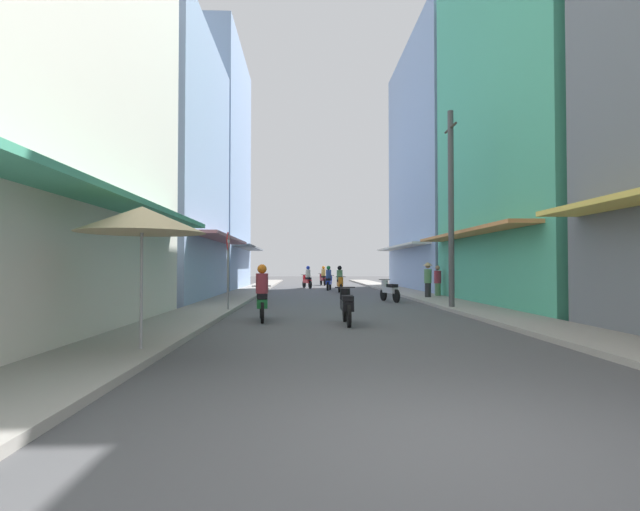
{
  "coord_description": "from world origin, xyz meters",
  "views": [
    {
      "loc": [
        -1.27,
        -4.03,
        1.5
      ],
      "look_at": [
        -0.62,
        15.47,
        1.97
      ],
      "focal_mm": 26.83,
      "sensor_mm": 36.0,
      "label": 1
    }
  ],
  "objects_px": {
    "motorbike_silver": "(389,290)",
    "motorbike_green": "(262,296)",
    "motorbike_red": "(307,278)",
    "vendor_umbrella": "(142,220)",
    "motorbike_maroon": "(323,277)",
    "utility_pole": "(451,208)",
    "motorbike_black": "(347,305)",
    "motorbike_orange": "(340,281)",
    "pedestrian_midway": "(438,282)",
    "motorbike_blue": "(329,279)",
    "street_sign_no_entry": "(228,260)",
    "pedestrian_crossing": "(428,279)"
  },
  "relations": [
    {
      "from": "motorbike_maroon",
      "to": "motorbike_green",
      "type": "relative_size",
      "value": 0.99
    },
    {
      "from": "pedestrian_midway",
      "to": "street_sign_no_entry",
      "type": "distance_m",
      "value": 11.45
    },
    {
      "from": "motorbike_green",
      "to": "motorbike_orange",
      "type": "xyz_separation_m",
      "value": [
        3.24,
        14.11,
        0.0
      ]
    },
    {
      "from": "pedestrian_crossing",
      "to": "vendor_umbrella",
      "type": "height_order",
      "value": "vendor_umbrella"
    },
    {
      "from": "motorbike_blue",
      "to": "street_sign_no_entry",
      "type": "relative_size",
      "value": 0.68
    },
    {
      "from": "motorbike_blue",
      "to": "pedestrian_crossing",
      "type": "bearing_deg",
      "value": -65.69
    },
    {
      "from": "vendor_umbrella",
      "to": "motorbike_blue",
      "type": "bearing_deg",
      "value": 79.11
    },
    {
      "from": "motorbike_orange",
      "to": "vendor_umbrella",
      "type": "height_order",
      "value": "vendor_umbrella"
    },
    {
      "from": "motorbike_black",
      "to": "pedestrian_midway",
      "type": "bearing_deg",
      "value": 62.67
    },
    {
      "from": "utility_pole",
      "to": "motorbike_maroon",
      "type": "bearing_deg",
      "value": 99.08
    },
    {
      "from": "motorbike_black",
      "to": "motorbike_silver",
      "type": "relative_size",
      "value": 1.03
    },
    {
      "from": "motorbike_silver",
      "to": "utility_pole",
      "type": "relative_size",
      "value": 0.25
    },
    {
      "from": "utility_pole",
      "to": "street_sign_no_entry",
      "type": "distance_m",
      "value": 7.89
    },
    {
      "from": "motorbike_red",
      "to": "vendor_umbrella",
      "type": "bearing_deg",
      "value": -96.66
    },
    {
      "from": "motorbike_red",
      "to": "motorbike_black",
      "type": "bearing_deg",
      "value": -87.53
    },
    {
      "from": "motorbike_black",
      "to": "utility_pole",
      "type": "bearing_deg",
      "value": 44.46
    },
    {
      "from": "motorbike_silver",
      "to": "street_sign_no_entry",
      "type": "distance_m",
      "value": 7.97
    },
    {
      "from": "motorbike_maroon",
      "to": "motorbike_red",
      "type": "bearing_deg",
      "value": -103.61
    },
    {
      "from": "motorbike_orange",
      "to": "pedestrian_midway",
      "type": "bearing_deg",
      "value": -46.83
    },
    {
      "from": "motorbike_maroon",
      "to": "motorbike_blue",
      "type": "distance_m",
      "value": 8.24
    },
    {
      "from": "motorbike_black",
      "to": "motorbike_maroon",
      "type": "bearing_deg",
      "value": 89.1
    },
    {
      "from": "motorbike_green",
      "to": "street_sign_no_entry",
      "type": "relative_size",
      "value": 0.68
    },
    {
      "from": "motorbike_maroon",
      "to": "vendor_umbrella",
      "type": "relative_size",
      "value": 0.71
    },
    {
      "from": "motorbike_silver",
      "to": "motorbike_blue",
      "type": "relative_size",
      "value": 0.98
    },
    {
      "from": "motorbike_maroon",
      "to": "pedestrian_midway",
      "type": "xyz_separation_m",
      "value": [
        4.91,
        -16.2,
        0.08
      ]
    },
    {
      "from": "motorbike_red",
      "to": "motorbike_blue",
      "type": "bearing_deg",
      "value": -63.51
    },
    {
      "from": "motorbike_green",
      "to": "pedestrian_midway",
      "type": "xyz_separation_m",
      "value": [
        7.62,
        9.44,
        0.08
      ]
    },
    {
      "from": "motorbike_green",
      "to": "pedestrian_midway",
      "type": "relative_size",
      "value": 1.15
    },
    {
      "from": "motorbike_silver",
      "to": "pedestrian_midway",
      "type": "xyz_separation_m",
      "value": [
        2.75,
        2.22,
        0.28
      ]
    },
    {
      "from": "motorbike_red",
      "to": "pedestrian_crossing",
      "type": "relative_size",
      "value": 1.0
    },
    {
      "from": "motorbike_silver",
      "to": "motorbike_green",
      "type": "height_order",
      "value": "motorbike_green"
    },
    {
      "from": "motorbike_red",
      "to": "motorbike_green",
      "type": "xyz_separation_m",
      "value": [
        -1.39,
        -20.18,
        0.0
      ]
    },
    {
      "from": "motorbike_black",
      "to": "motorbike_orange",
      "type": "distance_m",
      "value": 15.0
    },
    {
      "from": "motorbike_green",
      "to": "street_sign_no_entry",
      "type": "height_order",
      "value": "street_sign_no_entry"
    },
    {
      "from": "motorbike_orange",
      "to": "pedestrian_midway",
      "type": "distance_m",
      "value": 6.4
    },
    {
      "from": "motorbike_silver",
      "to": "motorbike_black",
      "type": "bearing_deg",
      "value": -107.65
    },
    {
      "from": "motorbike_blue",
      "to": "motorbike_green",
      "type": "bearing_deg",
      "value": -99.06
    },
    {
      "from": "motorbike_black",
      "to": "motorbike_blue",
      "type": "xyz_separation_m",
      "value": [
        0.48,
        18.26,
        0.2
      ]
    },
    {
      "from": "motorbike_blue",
      "to": "street_sign_no_entry",
      "type": "bearing_deg",
      "value": -105.19
    },
    {
      "from": "vendor_umbrella",
      "to": "motorbike_maroon",
      "type": "bearing_deg",
      "value": 82.09
    },
    {
      "from": "motorbike_red",
      "to": "motorbike_green",
      "type": "distance_m",
      "value": 20.23
    },
    {
      "from": "motorbike_red",
      "to": "motorbike_black",
      "type": "distance_m",
      "value": 21.06
    },
    {
      "from": "motorbike_black",
      "to": "motorbike_orange",
      "type": "relative_size",
      "value": 1.0
    },
    {
      "from": "motorbike_maroon",
      "to": "street_sign_no_entry",
      "type": "xyz_separation_m",
      "value": [
        -4.03,
        -23.29,
        1.01
      ]
    },
    {
      "from": "motorbike_maroon",
      "to": "utility_pole",
      "type": "distance_m",
      "value": 23.02
    },
    {
      "from": "motorbike_red",
      "to": "motorbike_maroon",
      "type": "xyz_separation_m",
      "value": [
        1.32,
        5.46,
        0.0
      ]
    },
    {
      "from": "motorbike_red",
      "to": "utility_pole",
      "type": "height_order",
      "value": "utility_pole"
    },
    {
      "from": "utility_pole",
      "to": "street_sign_no_entry",
      "type": "relative_size",
      "value": 2.64
    },
    {
      "from": "motorbike_silver",
      "to": "vendor_umbrella",
      "type": "relative_size",
      "value": 0.7
    },
    {
      "from": "motorbike_orange",
      "to": "motorbike_red",
      "type": "bearing_deg",
      "value": 106.95
    }
  ]
}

